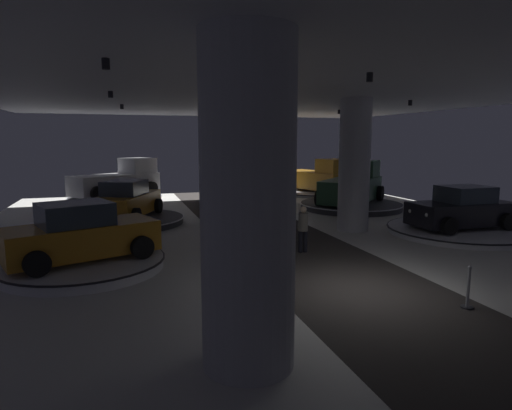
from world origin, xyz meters
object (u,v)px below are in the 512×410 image
Objects in this scene: column_left at (248,206)px; display_platform_far_left at (127,220)px; visitor_walking_near at (303,226)px; display_platform_deep_right at (315,192)px; display_car_mid_right at (462,209)px; display_platform_deep_left at (116,198)px; display_platform_mid_right at (460,230)px; column_right at (354,165)px; pickup_truck_deep_left at (119,181)px; display_car_far_left at (126,201)px; display_platform_far_right at (351,205)px; display_car_mid_left at (81,234)px; pickup_truck_far_right at (353,186)px; pickup_truck_deep_right at (319,178)px; display_platform_mid_left at (83,264)px.

column_left is 14.04m from display_platform_far_left.
column_left is 3.46× the size of visitor_walking_near.
display_car_mid_right is at bearing -90.19° from display_platform_deep_right.
display_platform_deep_left is 0.99× the size of display_platform_mid_right.
column_left is 0.97× the size of display_platform_deep_left.
pickup_truck_deep_left is (-9.44, 12.28, -1.47)m from column_right.
display_car_mid_right is 2.68× the size of visitor_walking_near.
display_car_far_left reaches higher than display_platform_deep_left.
display_platform_far_right reaches higher than display_platform_far_left.
display_platform_deep_left reaches higher than display_platform_deep_right.
display_car_far_left is (-9.15, 4.24, -1.68)m from column_right.
display_platform_far_left is (-12.00, -0.94, -0.01)m from display_platform_far_right.
display_platform_deep_right is at bearing 81.36° from display_platform_far_right.
display_car_far_left is at bearing -113.32° from display_platform_far_left.
display_platform_far_right is 6.96m from display_platform_deep_right.
display_platform_far_left is 0.89× the size of display_platform_mid_right.
display_car_mid_left is 20.73m from display_platform_deep_right.
pickup_truck_far_right is at bearing 95.71° from display_platform_mid_right.
visitor_walking_near is at bearing -128.69° from pickup_truck_far_right.
column_left is at bearing -82.61° from display_platform_far_left.
pickup_truck_deep_right is at bearing 81.75° from pickup_truck_far_right.
pickup_truck_deep_right reaches higher than display_platform_far_left.
pickup_truck_deep_right is at bearing 45.00° from display_platform_mid_left.
pickup_truck_far_right is 1.11× the size of display_platform_mid_left.
display_car_mid_left reaches higher than display_car_far_left.
pickup_truck_deep_left is 19.50m from display_platform_mid_right.
column_right is 0.97× the size of display_platform_far_right.
display_platform_far_right is 12.04m from display_platform_far_left.
display_platform_deep_right is (3.91, 12.10, -2.62)m from column_right.
pickup_truck_deep_left reaches higher than display_car_mid_left.
pickup_truck_deep_left is at bearing 177.92° from pickup_truck_deep_right.
display_platform_mid_right is (11.20, 7.46, -2.61)m from column_left.
display_car_far_left is at bearing -175.39° from display_platform_far_right.
pickup_truck_deep_left is (-12.31, 7.07, 1.09)m from display_platform_far_right.
display_platform_mid_right is at bearing -25.64° from display_platform_far_left.
display_platform_mid_right is (12.99, -6.20, -0.93)m from display_car_far_left.
pickup_truck_far_right reaches higher than visitor_walking_near.
column_left is 1.07× the size of display_platform_far_left.
visitor_walking_near is at bearing 59.71° from column_left.
column_right is 10.41m from display_platform_far_left.
display_car_far_left is at bearing -85.90° from display_platform_deep_left.
column_right is at bearing -108.82° from pickup_truck_deep_right.
column_right reaches higher than display_car_mid_left.
display_platform_mid_left is at bearing 179.48° from visitor_walking_near.
pickup_truck_deep_right is at bearing 29.83° from display_car_far_left.
display_platform_mid_left is 7.16m from display_car_far_left.
visitor_walking_near is (5.95, -15.08, -0.37)m from pickup_truck_deep_left.
display_platform_far_left is at bearing -149.05° from display_platform_deep_right.
display_platform_deep_left is 19.53m from display_platform_mid_right.
display_car_far_left is at bearing 79.01° from display_platform_mid_left.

